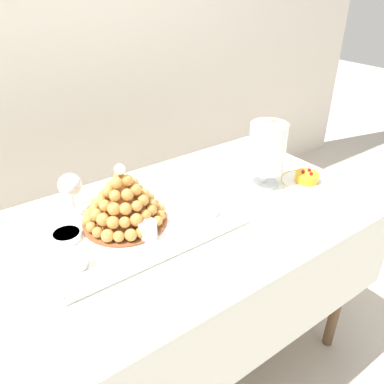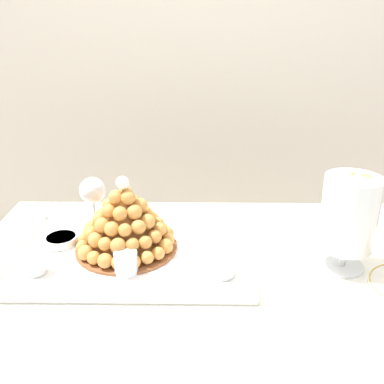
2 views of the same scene
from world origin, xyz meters
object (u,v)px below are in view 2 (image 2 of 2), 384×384
Objects in this scene: dessert_cup_left at (35,265)px; creme_brulee_ramekin at (61,240)px; serving_tray at (133,253)px; macaron_goblet at (349,214)px; dessert_cup_centre at (223,265)px; dessert_cup_mid_left at (126,264)px; wine_glass at (93,192)px; croquembouche at (125,223)px.

dessert_cup_left reaches higher than creme_brulee_ramekin.
macaron_goblet is at bearing -5.38° from serving_tray.
macaron_goblet is (0.31, 0.05, 0.12)m from dessert_cup_centre.
macaron_goblet is (0.55, 0.05, 0.12)m from dessert_cup_mid_left.
dessert_cup_mid_left is at bearing -91.56° from serving_tray.
wine_glass is (-0.14, 0.16, 0.11)m from serving_tray.
dessert_cup_mid_left is at bearing 0.26° from dessert_cup_left.
croquembouche reaches higher than dessert_cup_mid_left.
dessert_cup_centre reaches higher than serving_tray.
serving_tray is 0.09m from croquembouche.
dessert_cup_mid_left is 0.24m from dessert_cup_centre.
serving_tray is 0.21m from creme_brulee_ramekin.
creme_brulee_ramekin is (-0.45, 0.15, -0.01)m from dessert_cup_centre.
dessert_cup_left is 0.19× the size of macaron_goblet.
serving_tray is 2.26× the size of croquembouche.
dessert_cup_centre is (0.26, -0.12, -0.05)m from croquembouche.
creme_brulee_ramekin is (-0.21, 0.14, -0.01)m from dessert_cup_mid_left.
serving_tray is at bearing -12.59° from creme_brulee_ramekin.
dessert_cup_centre is at bearing -0.34° from dessert_cup_left.
macaron_goblet is at bearing 3.47° from dessert_cup_left.
dessert_cup_left is at bearing 179.66° from dessert_cup_centre.
dessert_cup_left is at bearing -109.22° from wine_glass.
creme_brulee_ramekin is at bearing 82.05° from dessert_cup_left.
serving_tray is 0.25m from dessert_cup_left.
macaron_goblet is 0.72m from wine_glass.
dessert_cup_left is 0.47m from dessert_cup_centre.
dessert_cup_mid_left is 0.22× the size of macaron_goblet.
dessert_cup_left is 0.85× the size of dessert_cup_mid_left.
wine_glass reaches higher than dessert_cup_mid_left.
dessert_cup_mid_left is (0.02, -0.12, -0.05)m from croquembouche.
croquembouche is 4.72× the size of dessert_cup_mid_left.
macaron_goblet reaches higher than dessert_cup_centre.
dessert_cup_left is 0.23m from dessert_cup_mid_left.
wine_glass is (0.07, 0.12, 0.10)m from creme_brulee_ramekin.
serving_tray is at bearing 23.35° from dessert_cup_left.
dessert_cup_centre is 0.66× the size of creme_brulee_ramekin.
croquembouche is at bearing -50.28° from wine_glass.
dessert_cup_left is at bearing -156.65° from serving_tray.
wine_glass is (-0.12, 0.14, 0.03)m from croquembouche.
croquembouche is (-0.02, 0.02, 0.08)m from serving_tray.
croquembouche is 0.25m from dessert_cup_left.
croquembouche is 1.06× the size of macaron_goblet.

